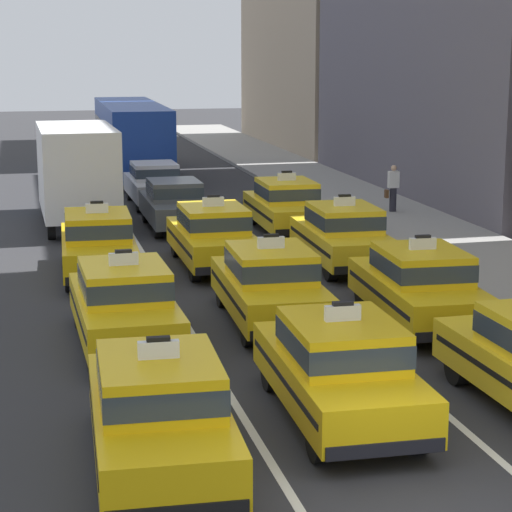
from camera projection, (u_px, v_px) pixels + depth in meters
lane_stripe_left_center at (132, 235)px, 31.00m from camera, size 0.14×80.00×0.01m
lane_stripe_center_right at (233, 231)px, 31.72m from camera, size 0.14×80.00×0.01m
sidewalk_curb at (464, 251)px, 28.21m from camera, size 4.00×90.00×0.15m
taxi_left_nearest at (159, 410)px, 13.77m from camera, size 1.99×4.63×1.96m
taxi_left_second at (124, 303)px, 19.44m from camera, size 1.90×4.59×1.96m
taxi_left_third at (98, 243)px, 25.33m from camera, size 1.98×4.62×1.96m
box_truck_left_fourth at (76, 171)px, 32.44m from camera, size 2.37×6.99×3.27m
taxi_center_nearest at (340, 367)px, 15.60m from camera, size 1.92×4.60×1.96m
taxi_center_second at (270, 284)px, 21.02m from camera, size 1.96×4.62×1.96m
taxi_center_third at (213, 235)px, 26.36m from camera, size 1.83×4.57×1.96m
sedan_center_fourth at (174, 203)px, 31.86m from camera, size 1.77×4.30×1.58m
sedan_center_fifth at (154, 182)px, 36.53m from camera, size 1.80×4.32×1.58m
bus_center_sixth at (131, 135)px, 44.59m from camera, size 2.68×11.24×3.22m
taxi_right_second at (419, 285)px, 20.91m from camera, size 2.02×4.64×1.96m
taxi_right_third at (343, 234)px, 26.44m from camera, size 1.95×4.61×1.96m
taxi_right_fourth at (286, 205)px, 31.27m from camera, size 1.89×4.59×1.96m
pedestrian_mid_block at (393, 188)px, 34.36m from camera, size 0.47×0.24×1.60m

